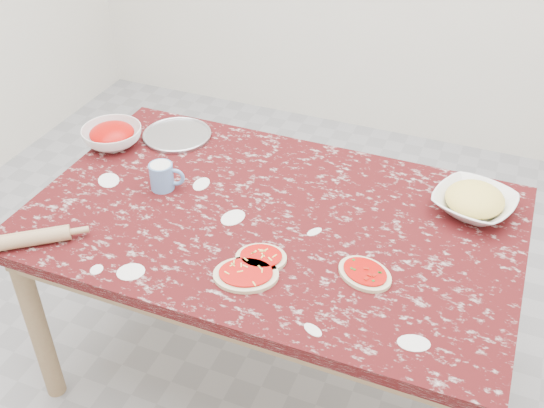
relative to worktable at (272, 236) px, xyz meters
The scene contains 10 objects.
ground 0.67m from the worktable, ahead, with size 4.00×4.00×0.00m, color gray.
worktable is the anchor object (origin of this frame).
pizza_tray 0.64m from the worktable, 148.03° to the left, with size 0.26×0.26×0.01m, color #B2B2B7.
sauce_bowl 0.77m from the worktable, 165.35° to the left, with size 0.23×0.23×0.07m, color white.
cheese_bowl 0.68m from the worktable, 24.41° to the left, with size 0.26×0.26×0.06m, color white.
flour_mug 0.43m from the worktable, behind, with size 0.12×0.08×0.10m.
pizza_left 0.31m from the worktable, 82.66° to the right, with size 0.24×0.21×0.02m.
pizza_mid 0.24m from the worktable, 76.57° to the right, with size 0.18×0.17×0.02m.
pizza_right 0.41m from the worktable, 24.37° to the right, with size 0.21×0.19×0.02m.
rolling_pin 0.77m from the worktable, 146.89° to the right, with size 0.05×0.05×0.25m, color tan.
Camera 1 is at (0.64, -1.57, 2.05)m, focal length 42.82 mm.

